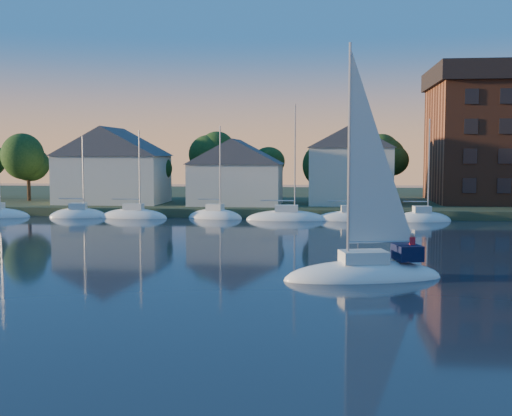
# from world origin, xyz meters

# --- Properties ---
(ground) EXTENTS (260.00, 260.00, 0.00)m
(ground) POSITION_xyz_m (0.00, 0.00, 0.00)
(ground) COLOR black
(ground) RESTS_ON ground
(shoreline_land) EXTENTS (160.00, 50.00, 2.00)m
(shoreline_land) POSITION_xyz_m (0.00, 75.00, 0.00)
(shoreline_land) COLOR #334126
(shoreline_land) RESTS_ON ground
(wooden_dock) EXTENTS (120.00, 3.00, 1.00)m
(wooden_dock) POSITION_xyz_m (0.00, 52.00, 0.00)
(wooden_dock) COLOR brown
(wooden_dock) RESTS_ON ground
(clubhouse_west) EXTENTS (13.65, 9.45, 9.64)m
(clubhouse_west) POSITION_xyz_m (-22.00, 58.00, 5.93)
(clubhouse_west) COLOR silver
(clubhouse_west) RESTS_ON shoreline_land
(clubhouse_centre) EXTENTS (11.55, 8.40, 8.08)m
(clubhouse_centre) POSITION_xyz_m (-6.00, 57.00, 5.13)
(clubhouse_centre) COLOR silver
(clubhouse_centre) RESTS_ON shoreline_land
(clubhouse_east) EXTENTS (10.50, 8.40, 9.80)m
(clubhouse_east) POSITION_xyz_m (8.00, 59.00, 6.00)
(clubhouse_east) COLOR silver
(clubhouse_east) RESTS_ON shoreline_land
(tree_line) EXTENTS (93.40, 5.40, 8.90)m
(tree_line) POSITION_xyz_m (2.00, 63.00, 7.18)
(tree_line) COLOR #372819
(tree_line) RESTS_ON shoreline_land
(moored_fleet) EXTENTS (63.50, 2.40, 12.05)m
(moored_fleet) POSITION_xyz_m (-12.00, 49.00, 0.10)
(moored_fleet) COLOR white
(moored_fleet) RESTS_ON ground
(hero_sailboat) EXTENTS (9.87, 5.21, 14.61)m
(hero_sailboat) POSITION_xyz_m (7.35, 15.84, 0.61)
(hero_sailboat) COLOR white
(hero_sailboat) RESTS_ON ground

